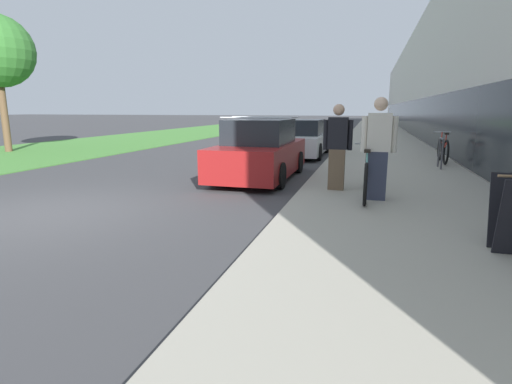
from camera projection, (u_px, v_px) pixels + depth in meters
ground_plane at (44, 215)px, 6.76m from camera, size 220.00×220.00×0.00m
sidewalk_slab at (380, 137)px, 24.96m from camera, size 3.95×70.00×0.14m
storefront_facade at (478, 83)px, 29.90m from camera, size 10.01×70.00×7.35m
lawn_strip at (200, 131)px, 32.45m from camera, size 7.42×70.00×0.03m
tandem_bicycle at (366, 175)px, 7.60m from camera, size 0.52×2.56×0.94m
person_rider at (378, 149)px, 7.14m from camera, size 0.62×0.24×1.83m
person_bystander at (337, 147)px, 8.07m from camera, size 0.58×0.23×1.72m
bike_rack_hoop at (441, 150)px, 11.10m from camera, size 0.05×0.60×0.84m
cruiser_bike_nearest at (443, 150)px, 12.28m from camera, size 0.52×1.79×0.94m
parked_sedan_curbside at (260, 152)px, 10.17m from camera, size 1.79×4.02×1.57m
vintage_roadster_curbside at (302, 139)px, 15.30m from camera, size 1.79×4.39×1.37m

